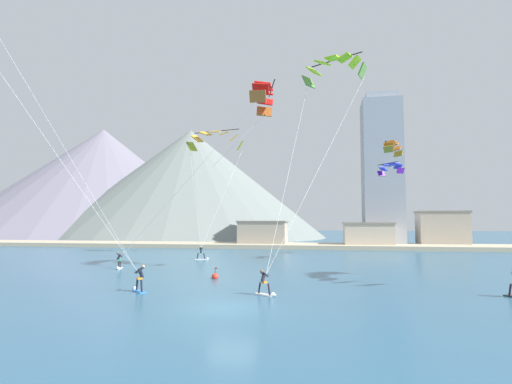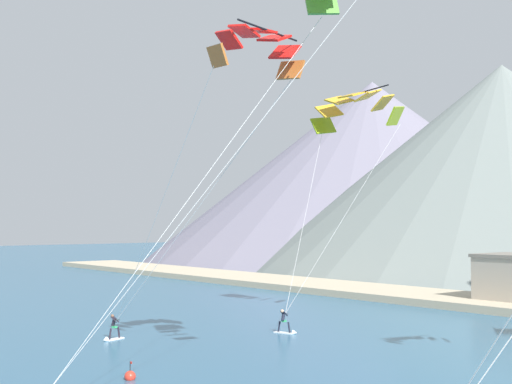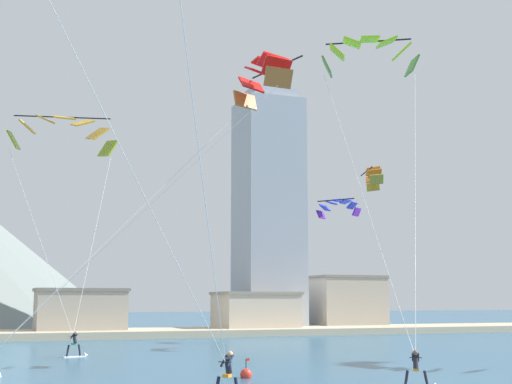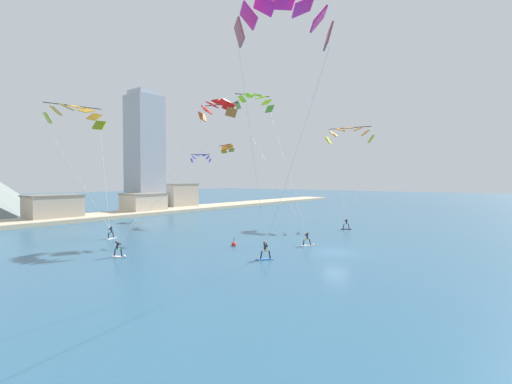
{
  "view_description": "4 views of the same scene",
  "coord_description": "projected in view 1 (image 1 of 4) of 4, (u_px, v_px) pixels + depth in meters",
  "views": [
    {
      "loc": [
        4.9,
        -20.98,
        4.55
      ],
      "look_at": [
        -0.95,
        12.8,
        7.14
      ],
      "focal_mm": 28.0,
      "sensor_mm": 36.0,
      "label": 1
    },
    {
      "loc": [
        27.08,
        -6.83,
        7.7
      ],
      "look_at": [
        0.22,
        15.1,
        9.14
      ],
      "focal_mm": 50.0,
      "sensor_mm": 36.0,
      "label": 2
    },
    {
      "loc": [
        -15.65,
        -21.57,
        3.59
      ],
      "look_at": [
        -2.06,
        14.13,
        9.41
      ],
      "focal_mm": 50.0,
      "sensor_mm": 36.0,
      "label": 3
    },
    {
      "loc": [
        -32.7,
        -15.01,
        7.43
      ],
      "look_at": [
        1.79,
        11.83,
        5.91
      ],
      "focal_mm": 24.0,
      "sensor_mm": 36.0,
      "label": 4
    }
  ],
  "objects": [
    {
      "name": "ground_plane",
      "position": [
        232.0,
        308.0,
        21.11
      ],
      "size": [
        400.0,
        400.0,
        0.0
      ],
      "primitive_type": "plane",
      "color": "#2D5B7A"
    },
    {
      "name": "kitesurfer_near_lead",
      "position": [
        267.0,
        288.0,
        24.72
      ],
      "size": [
        1.67,
        1.29,
        1.67
      ],
      "color": "white",
      "rests_on": "ground"
    },
    {
      "name": "kitesurfer_near_trail",
      "position": [
        119.0,
        264.0,
        38.83
      ],
      "size": [
        0.93,
        1.78,
        1.71
      ],
      "color": "white",
      "rests_on": "ground"
    },
    {
      "name": "kitesurfer_far_left",
      "position": [
        203.0,
        255.0,
        48.36
      ],
      "size": [
        1.78,
        0.93,
        1.74
      ],
      "color": "white",
      "rests_on": "ground"
    },
    {
      "name": "kitesurfer_far_right",
      "position": [
        139.0,
        283.0,
        26.24
      ],
      "size": [
        1.54,
        1.48,
        1.82
      ],
      "color": "#337FDB",
      "rests_on": "ground"
    },
    {
      "name": "parafoil_kite_near_lead",
      "position": [
        333.0,
        68.0,
        36.46
      ],
      "size": [
        7.6,
        13.05,
        18.44
      ],
      "color": "#529336"
    },
    {
      "name": "parafoil_kite_near_trail",
      "position": [
        262.0,
        96.0,
        38.31
      ],
      "size": [
        15.5,
        5.77,
        16.4
      ],
      "color": "#B66026"
    },
    {
      "name": "parafoil_kite_far_left",
      "position": [
        215.0,
        138.0,
        57.3
      ],
      "size": [
        8.42,
        9.13,
        16.52
      ],
      "color": "#85A317"
    },
    {
      "name": "parafoil_kite_distant_high_outer",
      "position": [
        392.0,
        147.0,
        46.43
      ],
      "size": [
        2.78,
        4.22,
        1.58
      ],
      "color": "olive"
    },
    {
      "name": "parafoil_kite_distant_low_drift",
      "position": [
        390.0,
        167.0,
        53.84
      ],
      "size": [
        3.21,
        3.9,
        1.61
      ],
      "color": "#57199C"
    },
    {
      "name": "race_marker_buoy",
      "position": [
        215.0,
        277.0,
        32.16
      ],
      "size": [
        0.56,
        0.56,
        1.02
      ],
      "color": "red",
      "rests_on": "ground"
    },
    {
      "name": "shoreline_strip",
      "position": [
        297.0,
        246.0,
        70.7
      ],
      "size": [
        180.0,
        10.0,
        0.7
      ],
      "primitive_type": "cube",
      "color": "#BCAD8E",
      "rests_on": "ground"
    },
    {
      "name": "shore_building_harbour_front",
      "position": [
        263.0,
        234.0,
        73.61
      ],
      "size": [
        8.95,
        6.08,
        4.78
      ],
      "color": "#A89E8E",
      "rests_on": "ground"
    },
    {
      "name": "shore_building_promenade_mid",
      "position": [
        368.0,
        235.0,
        70.34
      ],
      "size": [
        8.58,
        6.9,
        4.51
      ],
      "color": "beige",
      "rests_on": "ground"
    },
    {
      "name": "shore_building_quay_east",
      "position": [
        442.0,
        229.0,
        71.38
      ],
      "size": [
        8.61,
        5.03,
        6.54
      ],
      "color": "#A89E8E",
      "rests_on": "ground"
    },
    {
      "name": "highrise_tower",
      "position": [
        382.0,
        171.0,
        74.68
      ],
      "size": [
        7.0,
        7.0,
        28.53
      ],
      "color": "#999EA8",
      "rests_on": "ground"
    },
    {
      "name": "mountain_peak_west_ridge",
      "position": [
        102.0,
        182.0,
        135.0
      ],
      "size": [
        91.9,
        91.9,
        36.19
      ],
      "color": "slate",
      "rests_on": "ground"
    },
    {
      "name": "mountain_peak_central_summit",
      "position": [
        190.0,
        183.0,
        122.37
      ],
      "size": [
        81.82,
        81.82,
        32.94
      ],
      "color": "slate",
      "rests_on": "ground"
    }
  ]
}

